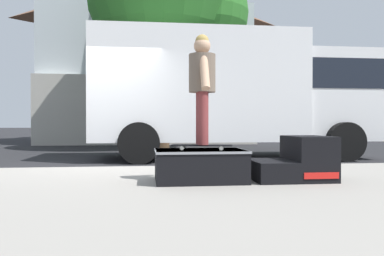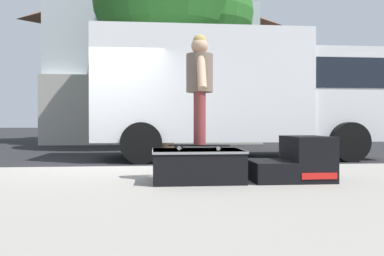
{
  "view_description": "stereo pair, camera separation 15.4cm",
  "coord_description": "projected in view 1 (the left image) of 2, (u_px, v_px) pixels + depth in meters",
  "views": [
    {
      "loc": [
        0.9,
        -7.44,
        0.88
      ],
      "look_at": [
        1.66,
        -1.07,
        0.8
      ],
      "focal_mm": 36.64,
      "sensor_mm": 36.0,
      "label": 1
    },
    {
      "loc": [
        1.05,
        -7.46,
        0.88
      ],
      "look_at": [
        1.66,
        -1.07,
        0.8
      ],
      "focal_mm": 36.64,
      "sensor_mm": 36.0,
      "label": 2
    }
  ],
  "objects": [
    {
      "name": "ground_plane",
      "position": [
        97.0,
        170.0,
        7.3
      ],
      "size": [
        140.0,
        140.0,
        0.0
      ],
      "primitive_type": "plane",
      "color": "black"
    },
    {
      "name": "sidewalk_slab",
      "position": [
        63.0,
        197.0,
        4.32
      ],
      "size": [
        50.0,
        5.0,
        0.12
      ],
      "primitive_type": "cube",
      "color": "gray",
      "rests_on": "ground"
    },
    {
      "name": "skateboard",
      "position": [
        202.0,
        145.0,
        5.04
      ],
      "size": [
        0.8,
        0.37,
        0.07
      ],
      "color": "black",
      "rests_on": "skate_box"
    },
    {
      "name": "kicker_ramp",
      "position": [
        297.0,
        162.0,
        5.23
      ],
      "size": [
        1.03,
        0.8,
        0.58
      ],
      "color": "black",
      "rests_on": "sidewalk_slab"
    },
    {
      "name": "skate_box",
      "position": [
        200.0,
        164.0,
        5.08
      ],
      "size": [
        1.17,
        0.81,
        0.41
      ],
      "color": "black",
      "rests_on": "sidewalk_slab"
    },
    {
      "name": "skater_kid",
      "position": [
        202.0,
        80.0,
        5.03
      ],
      "size": [
        0.34,
        0.73,
        1.42
      ],
      "color": "brown",
      "rests_on": "skateboard"
    },
    {
      "name": "box_truck",
      "position": [
        235.0,
        90.0,
        9.83
      ],
      "size": [
        6.91,
        2.63,
        3.05
      ],
      "color": "white",
      "rests_on": "ground"
    },
    {
      "name": "house_behind",
      "position": [
        147.0,
        57.0,
        19.74
      ],
      "size": [
        9.54,
        8.23,
        8.4
      ],
      "color": "silver",
      "rests_on": "ground"
    }
  ]
}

